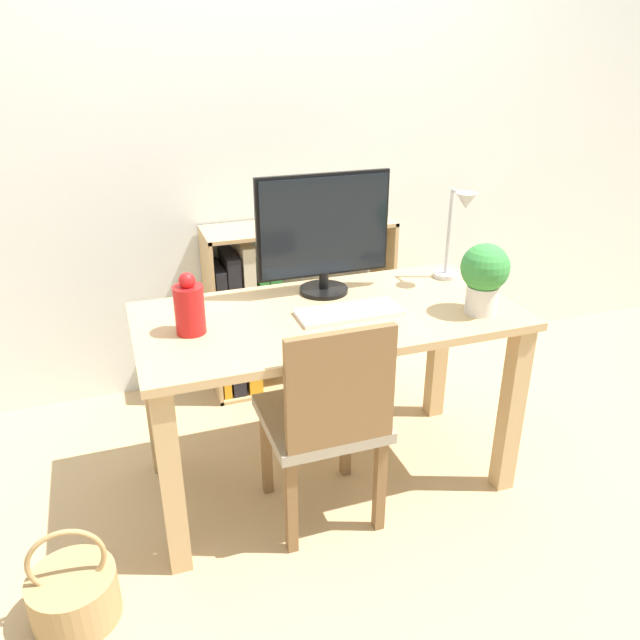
% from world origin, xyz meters
% --- Properties ---
extents(ground_plane, '(10.00, 10.00, 0.00)m').
position_xyz_m(ground_plane, '(0.00, 0.00, 0.00)').
color(ground_plane, tan).
extents(wall_back, '(8.00, 0.05, 2.60)m').
position_xyz_m(wall_back, '(0.00, 0.97, 1.30)').
color(wall_back, silver).
rests_on(wall_back, ground_plane).
extents(desk, '(1.36, 0.66, 0.72)m').
position_xyz_m(desk, '(0.00, 0.00, 0.59)').
color(desk, tan).
rests_on(desk, ground_plane).
extents(monitor, '(0.51, 0.19, 0.45)m').
position_xyz_m(monitor, '(0.05, 0.20, 0.97)').
color(monitor, black).
rests_on(monitor, desk).
extents(keyboard, '(0.37, 0.15, 0.02)m').
position_xyz_m(keyboard, '(0.06, -0.04, 0.73)').
color(keyboard, silver).
rests_on(keyboard, desk).
extents(vase, '(0.10, 0.10, 0.21)m').
position_xyz_m(vase, '(-0.49, 0.00, 0.81)').
color(vase, red).
rests_on(vase, desk).
extents(desk_lamp, '(0.10, 0.19, 0.37)m').
position_xyz_m(desk_lamp, '(0.57, 0.12, 0.95)').
color(desk_lamp, '#B7B7BC').
rests_on(desk_lamp, desk).
extents(potted_plant, '(0.17, 0.17, 0.25)m').
position_xyz_m(potted_plant, '(0.51, -0.18, 0.87)').
color(potted_plant, silver).
rests_on(potted_plant, desk).
extents(chair, '(0.40, 0.40, 0.82)m').
position_xyz_m(chair, '(-0.09, -0.23, 0.44)').
color(chair, '#9E937F').
rests_on(chair, ground_plane).
extents(bookshelf, '(0.90, 0.28, 0.82)m').
position_xyz_m(bookshelf, '(-0.02, 0.80, 0.41)').
color(bookshelf, tan).
rests_on(bookshelf, ground_plane).
extents(basket, '(0.26, 0.26, 0.34)m').
position_xyz_m(basket, '(-0.95, -0.38, 0.09)').
color(basket, tan).
rests_on(basket, ground_plane).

